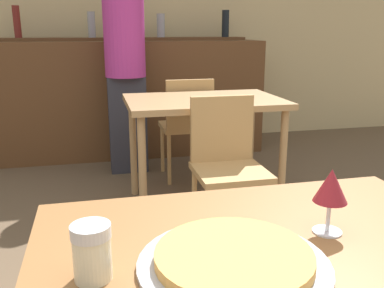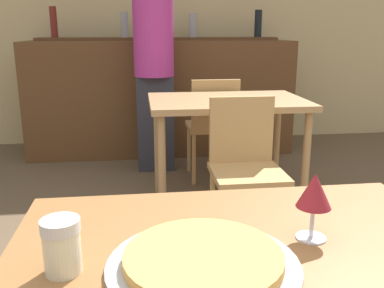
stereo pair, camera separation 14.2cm
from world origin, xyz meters
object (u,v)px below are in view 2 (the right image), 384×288
object	(u,v)px
chair_far_side_front	(245,160)
chair_far_side_back	(213,122)
wine_glass	(314,193)
pizza_tray	(203,261)
person_standing	(154,62)
cheese_shaker	(62,246)

from	to	relation	value
chair_far_side_front	chair_far_side_back	world-z (taller)	same
chair_far_side_back	wine_glass	distance (m)	2.54
chair_far_side_back	wine_glass	world-z (taller)	wine_glass
chair_far_side_back	wine_glass	bearing A→B (deg)	85.22
pizza_tray	person_standing	world-z (taller)	person_standing
person_standing	wine_glass	world-z (taller)	person_standing
chair_far_side_front	pizza_tray	world-z (taller)	chair_far_side_front
chair_far_side_front	chair_far_side_back	size ratio (longest dim) A/B	1.00
chair_far_side_back	pizza_tray	world-z (taller)	chair_far_side_back
pizza_tray	person_standing	xyz separation A→B (m)	(0.02, 2.94, 0.18)
person_standing	wine_glass	xyz separation A→B (m)	(0.25, -2.85, -0.08)
cheese_shaker	chair_far_side_back	bearing A→B (deg)	73.65
person_standing	cheese_shaker	bearing A→B (deg)	-95.85
pizza_tray	cheese_shaker	xyz separation A→B (m)	(-0.28, 0.02, 0.04)
chair_far_side_front	chair_far_side_back	distance (m)	1.07
cheese_shaker	person_standing	distance (m)	2.94
pizza_tray	wine_glass	distance (m)	0.30
chair_far_side_front	person_standing	world-z (taller)	person_standing
cheese_shaker	wine_glass	world-z (taller)	wine_glass
chair_far_side_front	cheese_shaker	world-z (taller)	cheese_shaker
chair_far_side_front	wine_glass	bearing A→B (deg)	-98.29
chair_far_side_back	cheese_shaker	xyz separation A→B (m)	(-0.76, -2.58, 0.32)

